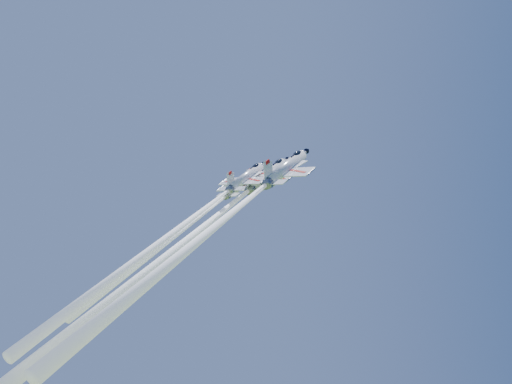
{
  "coord_description": "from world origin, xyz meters",
  "views": [
    {
      "loc": [
        -2.16,
        -101.61,
        53.71
      ],
      "look_at": [
        0.0,
        0.0,
        78.35
      ],
      "focal_mm": 40.0,
      "sensor_mm": 36.0,
      "label": 1
    }
  ],
  "objects_px": {
    "jet_left": "(189,224)",
    "jet_slot": "(179,228)",
    "jet_lead": "(198,232)",
    "jet_right": "(222,221)"
  },
  "relations": [
    {
      "from": "jet_right",
      "to": "jet_slot",
      "type": "height_order",
      "value": "jet_right"
    },
    {
      "from": "jet_lead",
      "to": "jet_left",
      "type": "height_order",
      "value": "jet_lead"
    },
    {
      "from": "jet_left",
      "to": "jet_slot",
      "type": "relative_size",
      "value": 0.9
    },
    {
      "from": "jet_lead",
      "to": "jet_left",
      "type": "bearing_deg",
      "value": 139.71
    },
    {
      "from": "jet_right",
      "to": "jet_slot",
      "type": "xyz_separation_m",
      "value": [
        -6.31,
        0.02,
        -1.05
      ]
    },
    {
      "from": "jet_lead",
      "to": "jet_right",
      "type": "xyz_separation_m",
      "value": [
        3.98,
        -4.75,
        0.8
      ]
    },
    {
      "from": "jet_left",
      "to": "jet_right",
      "type": "bearing_deg",
      "value": -29.1
    },
    {
      "from": "jet_lead",
      "to": "jet_left",
      "type": "distance_m",
      "value": 6.43
    },
    {
      "from": "jet_left",
      "to": "jet_slot",
      "type": "distance_m",
      "value": 10.77
    },
    {
      "from": "jet_lead",
      "to": "jet_slot",
      "type": "relative_size",
      "value": 1.21
    }
  ]
}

